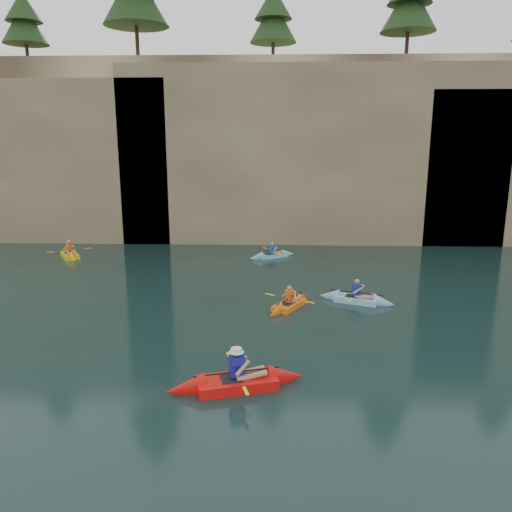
{
  "coord_description": "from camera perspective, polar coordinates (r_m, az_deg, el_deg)",
  "views": [
    {
      "loc": [
        -0.39,
        -9.66,
        6.58
      ],
      "look_at": [
        -0.92,
        5.56,
        3.0
      ],
      "focal_mm": 35.0,
      "sensor_mm": 36.0,
      "label": 1
    }
  ],
  "objects": [
    {
      "name": "ground",
      "position": [
        11.7,
        3.82,
        -21.03
      ],
      "size": [
        160.0,
        160.0,
        0.0
      ],
      "primitive_type": "plane",
      "color": "black",
      "rests_on": "ground"
    },
    {
      "name": "cliff",
      "position": [
        39.67,
        2.64,
        12.37
      ],
      "size": [
        70.0,
        16.0,
        12.0
      ],
      "primitive_type": "cube",
      "color": "tan",
      "rests_on": "ground"
    },
    {
      "name": "cliff_slab_center",
      "position": [
        32.36,
        6.37,
        11.59
      ],
      "size": [
        24.0,
        2.4,
        11.4
      ],
      "primitive_type": "cube",
      "color": "#9B895E",
      "rests_on": "ground"
    },
    {
      "name": "sea_cave_west",
      "position": [
        36.48,
        -26.97,
        4.58
      ],
      "size": [
        4.5,
        1.0,
        4.0
      ],
      "primitive_type": "cube",
      "color": "black",
      "rests_on": "ground"
    },
    {
      "name": "sea_cave_center",
      "position": [
        32.21,
        -4.46,
        4.29
      ],
      "size": [
        3.5,
        1.0,
        3.2
      ],
      "primitive_type": "cube",
      "color": "black",
      "rests_on": "ground"
    },
    {
      "name": "sea_cave_east",
      "position": [
        33.56,
        20.11,
        5.01
      ],
      "size": [
        5.0,
        1.0,
        4.5
      ],
      "primitive_type": "cube",
      "color": "black",
      "rests_on": "ground"
    },
    {
      "name": "main_kayaker",
      "position": [
        13.9,
        -2.23,
        -14.15
      ],
      "size": [
        3.92,
        2.49,
        1.43
      ],
      "rotation": [
        0.0,
        0.0,
        0.29
      ],
      "color": "red",
      "rests_on": "ground"
    },
    {
      "name": "kayaker_orange",
      "position": [
        20.08,
        3.82,
        -5.52
      ],
      "size": [
        2.12,
        2.88,
        1.12
      ],
      "rotation": [
        0.0,
        0.0,
        1.02
      ],
      "color": "orange",
      "rests_on": "ground"
    },
    {
      "name": "kayaker_ltblue_near",
      "position": [
        21.08,
        11.38,
        -4.8
      ],
      "size": [
        3.16,
        2.27,
        1.23
      ],
      "rotation": [
        0.0,
        0.0,
        -0.38
      ],
      "color": "#8CC0EB",
      "rests_on": "ground"
    },
    {
      "name": "kayaker_yellow",
      "position": [
        30.32,
        -20.48,
        0.14
      ],
      "size": [
        2.24,
        3.0,
        1.26
      ],
      "rotation": [
        0.0,
        0.0,
        -1.02
      ],
      "color": "yellow",
      "rests_on": "ground"
    },
    {
      "name": "kayaker_ltblue_mid",
      "position": [
        28.42,
        1.86,
        0.11
      ],
      "size": [
        2.84,
        2.0,
        1.1
      ],
      "rotation": [
        0.0,
        0.0,
        0.51
      ],
      "color": "#7FBBD4",
      "rests_on": "ground"
    }
  ]
}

